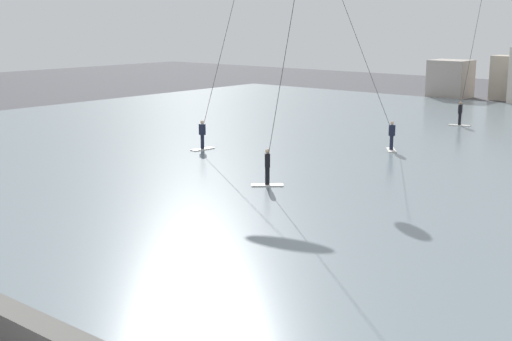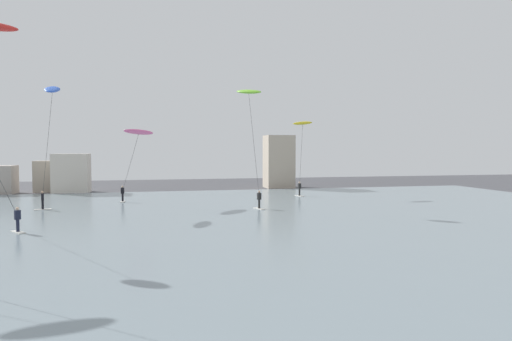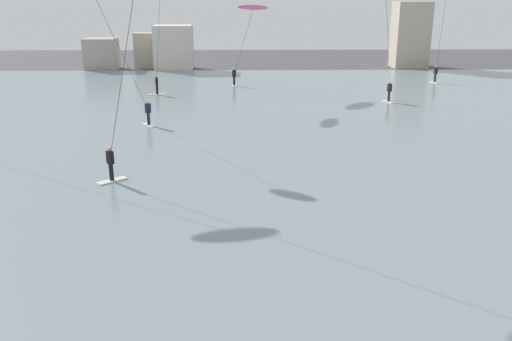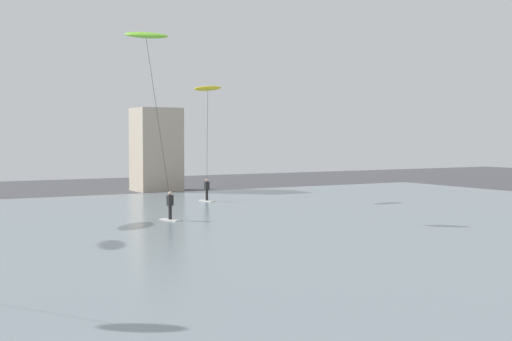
% 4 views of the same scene
% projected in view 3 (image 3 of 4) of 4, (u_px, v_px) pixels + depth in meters
% --- Properties ---
extents(water_bay, '(84.00, 52.00, 0.10)m').
position_uv_depth(water_bay, '(296.00, 125.00, 35.61)').
color(water_bay, gray).
rests_on(water_bay, ground).
extents(far_shore_buildings, '(39.05, 4.92, 7.37)m').
position_uv_depth(far_shore_buildings, '(258.00, 44.00, 61.81)').
color(far_shore_buildings, '#A89E93').
rests_on(far_shore_buildings, ground).
extents(kitesurfer_pink, '(3.67, 4.00, 7.44)m').
position_uv_depth(kitesurfer_pink, '(251.00, 13.00, 46.74)').
color(kitesurfer_pink, silver).
rests_on(kitesurfer_pink, water_bay).
extents(kitesurfer_yellow, '(2.78, 3.11, 8.71)m').
position_uv_depth(kitesurfer_yellow, '(446.00, 2.00, 50.97)').
color(kitesurfer_yellow, silver).
rests_on(kitesurfer_yellow, water_bay).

